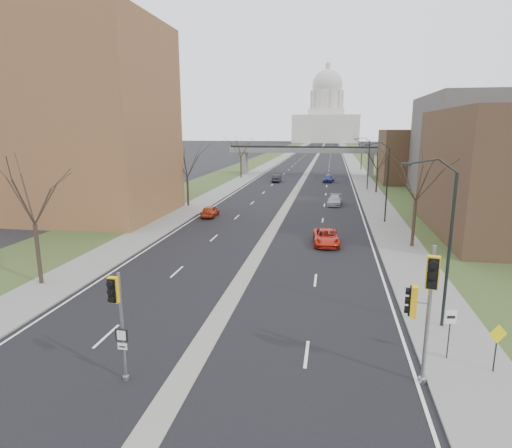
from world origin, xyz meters
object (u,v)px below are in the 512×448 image
(signal_pole_median, at_px, (117,309))
(speed_limit_sign, at_px, (450,325))
(car_right_far, at_px, (328,178))
(signal_pole_right, at_px, (424,296))
(car_right_near, at_px, (326,237))
(car_left_far, at_px, (277,178))
(car_left_near, at_px, (210,211))
(warning_sign, at_px, (497,341))
(car_right_mid, at_px, (335,200))

(signal_pole_median, distance_m, speed_limit_sign, 14.22)
(signal_pole_median, bearing_deg, car_right_far, 85.26)
(signal_pole_right, bearing_deg, car_right_near, 112.47)
(car_left_far, xyz_separation_m, car_right_near, (10.31, -45.06, -0.03))
(signal_pole_right, distance_m, car_left_near, 36.25)
(warning_sign, bearing_deg, car_right_mid, 81.11)
(car_right_near, bearing_deg, car_left_far, 98.26)
(warning_sign, bearing_deg, signal_pole_right, -175.72)
(speed_limit_sign, bearing_deg, car_right_mid, 87.27)
(signal_pole_median, xyz_separation_m, speed_limit_sign, (13.49, 4.23, -1.56))
(signal_pole_median, relative_size, warning_sign, 2.17)
(signal_pole_median, height_order, warning_sign, signal_pole_median)
(signal_pole_median, bearing_deg, car_left_near, 101.44)
(car_left_far, distance_m, car_right_mid, 26.65)
(signal_pole_right, relative_size, car_right_mid, 1.29)
(speed_limit_sign, relative_size, car_right_near, 0.48)
(speed_limit_sign, distance_m, car_right_mid, 40.19)
(car_right_mid, bearing_deg, car_right_far, 96.38)
(car_right_mid, xyz_separation_m, car_right_far, (-1.11, 25.73, 0.09))
(signal_pole_right, xyz_separation_m, speed_limit_sign, (1.69, 2.20, -2.12))
(signal_pole_right, height_order, car_left_near, signal_pole_right)
(signal_pole_right, bearing_deg, car_right_mid, 106.17)
(warning_sign, height_order, car_right_far, warning_sign)
(car_left_near, xyz_separation_m, car_left_far, (3.44, 34.85, 0.02))
(car_right_near, bearing_deg, car_left_near, 138.79)
(signal_pole_right, xyz_separation_m, car_right_mid, (-3.21, 42.07, -3.16))
(signal_pole_right, relative_size, warning_sign, 2.71)
(car_left_far, relative_size, car_right_near, 0.88)
(speed_limit_sign, height_order, car_right_far, speed_limit_sign)
(speed_limit_sign, xyz_separation_m, car_right_near, (-5.69, 19.05, -1.03))
(car_right_near, relative_size, car_right_far, 1.11)
(car_left_far, bearing_deg, car_right_near, 102.19)
(car_left_far, bearing_deg, signal_pole_median, 91.40)
(car_left_near, bearing_deg, car_right_mid, -145.79)
(car_right_mid, bearing_deg, warning_sign, -76.93)
(car_right_near, relative_size, car_right_mid, 1.07)
(signal_pole_right, bearing_deg, speed_limit_sign, 64.30)
(speed_limit_sign, distance_m, car_right_far, 65.89)
(signal_pole_median, xyz_separation_m, car_left_far, (-2.50, 68.33, -2.56))
(speed_limit_sign, distance_m, car_left_far, 66.08)
(warning_sign, xyz_separation_m, car_left_far, (-17.65, 64.93, -0.81))
(car_left_near, height_order, car_right_far, car_right_far)
(warning_sign, bearing_deg, car_right_near, 92.24)
(car_left_far, height_order, car_right_near, car_left_far)
(signal_pole_right, xyz_separation_m, car_left_far, (-14.31, 66.30, -3.12))
(signal_pole_right, distance_m, car_right_near, 21.85)
(speed_limit_sign, bearing_deg, warning_sign, -36.08)
(speed_limit_sign, bearing_deg, car_left_far, 94.28)
(signal_pole_median, distance_m, car_right_far, 70.28)
(warning_sign, relative_size, car_left_far, 0.51)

